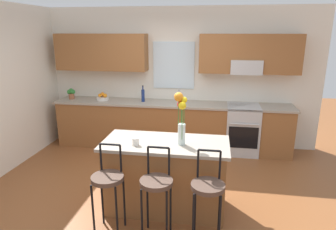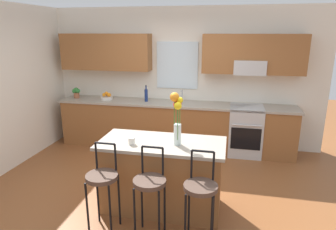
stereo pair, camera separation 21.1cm
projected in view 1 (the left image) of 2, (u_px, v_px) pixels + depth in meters
ground_plane at (154, 190)px, 4.33m from camera, size 14.00×14.00×0.00m
back_wall_assembly at (175, 70)px, 5.79m from camera, size 5.60×0.50×2.70m
counter_run at (171, 125)px, 5.81m from camera, size 4.56×0.64×0.92m
sink_faucet at (179, 94)px, 5.77m from camera, size 0.02×0.13×0.23m
oven_range at (242, 129)px, 5.59m from camera, size 0.60×0.64×0.92m
kitchen_island at (166, 175)px, 3.80m from camera, size 1.57×0.74×0.92m
bar_stool_near at (108, 182)px, 3.28m from camera, size 0.36×0.36×1.04m
bar_stool_middle at (157, 186)px, 3.20m from camera, size 0.36×0.36×1.04m
bar_stool_far at (208, 190)px, 3.11m from camera, size 0.36×0.36×1.04m
flower_vase at (181, 114)px, 3.49m from camera, size 0.16×0.18×0.64m
mug_ceramic at (136, 142)px, 3.56m from camera, size 0.08×0.08×0.09m
fruit_bowl_oranges at (103, 98)px, 5.89m from camera, size 0.24×0.24×0.16m
bottle_olive_oil at (143, 95)px, 5.74m from camera, size 0.06×0.06×0.32m
potted_plant_small at (71, 93)px, 5.97m from camera, size 0.18×0.12×0.22m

